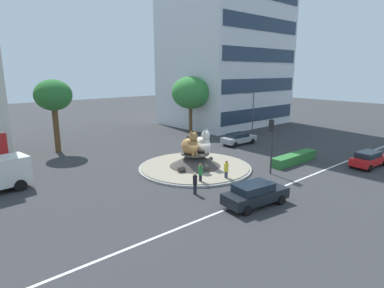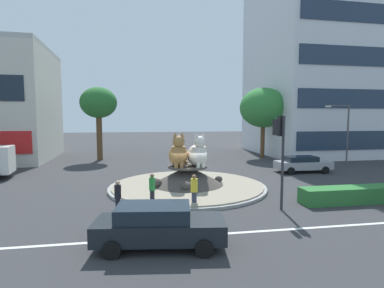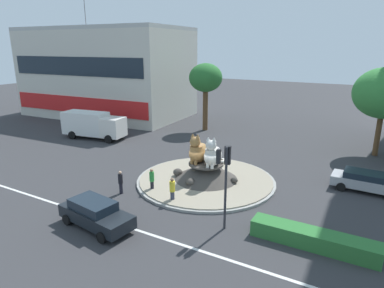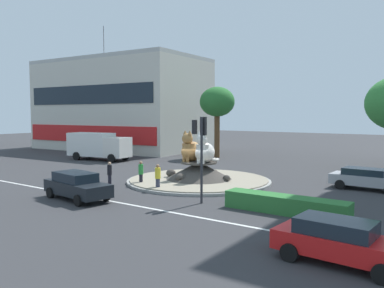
# 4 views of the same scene
# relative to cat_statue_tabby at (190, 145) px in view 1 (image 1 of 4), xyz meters

# --- Properties ---
(ground_plane) EXTENTS (160.00, 160.00, 0.00)m
(ground_plane) POSITION_rel_cat_statue_tabby_xyz_m (0.64, 0.08, -2.38)
(ground_plane) COLOR #333335
(lane_centreline) EXTENTS (112.00, 0.20, 0.01)m
(lane_centreline) POSITION_rel_cat_statue_tabby_xyz_m (0.64, -8.21, -2.38)
(lane_centreline) COLOR silver
(lane_centreline) RESTS_ON ground
(roundabout_island) EXTENTS (10.65, 10.65, 1.53)m
(roundabout_island) POSITION_rel_cat_statue_tabby_xyz_m (0.63, 0.07, -1.85)
(roundabout_island) COLOR gray
(roundabout_island) RESTS_ON ground
(cat_statue_tabby) EXTENTS (1.54, 2.31, 2.34)m
(cat_statue_tabby) POSITION_rel_cat_statue_tabby_xyz_m (0.00, 0.00, 0.00)
(cat_statue_tabby) COLOR #9E703D
(cat_statue_tabby) RESTS_ON roundabout_island
(cat_statue_white) EXTENTS (1.57, 2.39, 2.31)m
(cat_statue_white) POSITION_rel_cat_statue_tabby_xyz_m (1.30, -0.17, -0.01)
(cat_statue_white) COLOR silver
(cat_statue_white) RESTS_ON roundabout_island
(traffic_light_mast) EXTENTS (0.71, 0.60, 4.90)m
(traffic_light_mast) POSITION_rel_cat_statue_tabby_xyz_m (4.63, -5.50, 1.21)
(traffic_light_mast) COLOR #2D2D33
(traffic_light_mast) RESTS_ON ground
(office_tower) EXTENTS (19.37, 15.53, 31.99)m
(office_tower) POSITION_rel_cat_statue_tabby_xyz_m (22.67, 17.31, 13.61)
(office_tower) COLOR silver
(office_tower) RESTS_ON ground
(clipped_hedge_strip) EXTENTS (6.43, 1.20, 0.90)m
(clipped_hedge_strip) POSITION_rel_cat_statue_tabby_xyz_m (9.48, -4.99, -1.93)
(clipped_hedge_strip) COLOR #2D7033
(clipped_hedge_strip) RESTS_ON ground
(broadleaf_tree_behind_island) EXTENTS (5.51, 5.51, 8.32)m
(broadleaf_tree_behind_island) POSITION_rel_cat_statue_tabby_xyz_m (11.85, 13.89, 3.57)
(broadleaf_tree_behind_island) COLOR brown
(broadleaf_tree_behind_island) RESTS_ON ground
(second_tree_near_tower) EXTENTS (4.03, 4.03, 8.18)m
(second_tree_near_tower) POSITION_rel_cat_statue_tabby_xyz_m (-7.09, 14.97, 3.95)
(second_tree_near_tower) COLOR brown
(second_tree_near_tower) RESTS_ON ground
(streetlight_arm) EXTENTS (2.76, 0.41, 6.10)m
(streetlight_arm) POSITION_rel_cat_statue_tabby_xyz_m (17.88, 7.42, 1.30)
(streetlight_arm) COLOR #4C4C51
(streetlight_arm) RESTS_ON ground
(pedestrian_green_shirt) EXTENTS (0.34, 0.34, 1.74)m
(pedestrian_green_shirt) POSITION_rel_cat_statue_tabby_xyz_m (-1.89, -3.48, -1.45)
(pedestrian_green_shirt) COLOR black
(pedestrian_green_shirt) RESTS_ON ground
(pedestrian_black_shirt) EXTENTS (0.33, 0.33, 1.69)m
(pedestrian_black_shirt) POSITION_rel_cat_statue_tabby_xyz_m (-3.65, -4.81, -1.48)
(pedestrian_black_shirt) COLOR black
(pedestrian_black_shirt) RESTS_ON ground
(pedestrian_yellow_shirt) EXTENTS (0.37, 0.37, 1.76)m
(pedestrian_yellow_shirt) POSITION_rel_cat_statue_tabby_xyz_m (0.33, -4.24, -1.45)
(pedestrian_yellow_shirt) COLOR #33384C
(pedestrian_yellow_shirt) RESTS_ON ground
(sedan_on_far_lane) EXTENTS (4.99, 2.53, 1.60)m
(sedan_on_far_lane) POSITION_rel_cat_statue_tabby_xyz_m (-1.87, -9.03, -1.55)
(sedan_on_far_lane) COLOR black
(sedan_on_far_lane) RESTS_ON ground
(hatchback_near_shophouse) EXTENTS (4.78, 2.19, 1.43)m
(hatchback_near_shophouse) POSITION_rel_cat_statue_tabby_xyz_m (11.49, 4.18, -1.61)
(hatchback_near_shophouse) COLOR #99999E
(hatchback_near_shophouse) RESTS_ON ground
(parked_car_right) EXTENTS (4.58, 2.13, 1.52)m
(parked_car_right) POSITION_rel_cat_statue_tabby_xyz_m (13.66, -10.42, -1.58)
(parked_car_right) COLOR red
(parked_car_right) RESTS_ON ground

